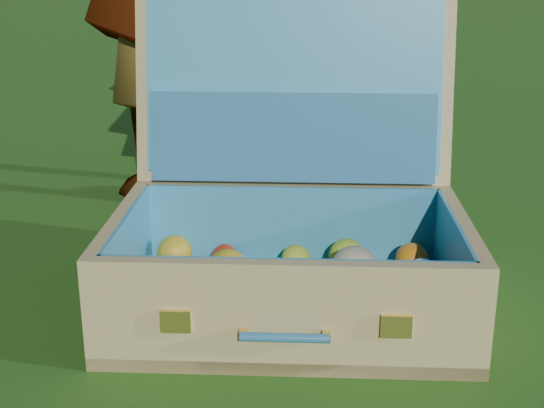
{
  "coord_description": "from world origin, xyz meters",
  "views": [
    {
      "loc": [
        -0.4,
        -1.22,
        0.68
      ],
      "look_at": [
        0.12,
        0.11,
        0.2
      ],
      "focal_mm": 50.0,
      "sensor_mm": 36.0,
      "label": 1
    }
  ],
  "objects": [
    {
      "name": "ground",
      "position": [
        0.0,
        0.0,
        0.0
      ],
      "size": [
        60.0,
        60.0,
        0.0
      ],
      "primitive_type": "plane",
      "color": "#215114",
      "rests_on": "ground"
    },
    {
      "name": "suitcase",
      "position": [
        0.16,
        0.1,
        0.18
      ],
      "size": [
        0.86,
        0.81,
        0.65
      ],
      "rotation": [
        0.0,
        0.0,
        -0.42
      ],
      "color": "tan",
      "rests_on": "ground"
    }
  ]
}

